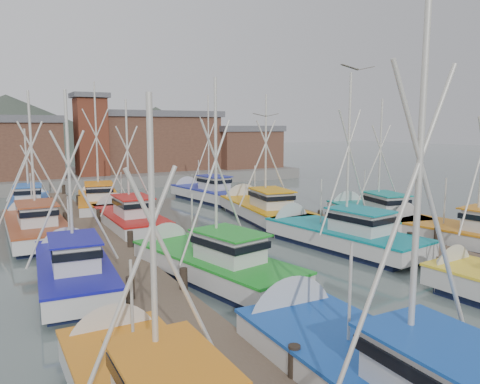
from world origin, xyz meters
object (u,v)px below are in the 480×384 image
boat_4 (206,262)px  boat_12 (99,201)px  lookout_tower (91,134)px  boat_8 (127,218)px  boat_0 (380,377)px

boat_4 → boat_12: bearing=79.4°
lookout_tower → boat_8: size_ratio=0.93×
lookout_tower → boat_4: size_ratio=0.89×
lookout_tower → boat_4: (-2.20, -33.13, -4.87)m
boat_0 → boat_4: (0.37, 10.27, -0.01)m
boat_0 → boat_12: boat_0 is taller
boat_0 → boat_4: 10.27m
boat_8 → boat_12: size_ratio=0.88×
boat_0 → boat_12: size_ratio=1.02×
lookout_tower → boat_4: 33.56m
lookout_tower → boat_8: bearing=-96.6°
lookout_tower → boat_12: lookout_tower is taller
boat_0 → boat_4: boat_0 is taller
boat_8 → boat_12: 7.52m
boat_4 → boat_8: 11.10m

